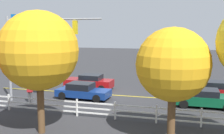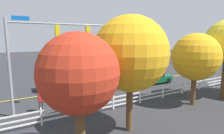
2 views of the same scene
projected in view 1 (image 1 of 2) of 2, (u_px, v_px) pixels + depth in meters
ground_plane at (100, 94)px, 23.77m from camera, size 120.00×120.00×0.00m
lane_center_stripe at (145, 97)px, 22.73m from camera, size 28.00×0.16×0.01m
signal_assembly at (34, 41)px, 20.43m from camera, size 7.79×0.38×6.86m
car_0 at (213, 89)px, 22.78m from camera, size 4.04×1.99×1.35m
car_1 at (83, 91)px, 22.22m from camera, size 4.49×2.08×1.31m
car_2 at (204, 98)px, 19.84m from camera, size 4.40×1.99×1.32m
car_3 at (89, 82)px, 25.71m from camera, size 4.63×1.98×1.44m
pedestrian at (30, 91)px, 20.93m from camera, size 0.42×0.30×1.69m
white_rail_fence at (115, 110)px, 16.97m from camera, size 26.10×0.10×1.15m
tree_1 at (173, 65)px, 13.36m from camera, size 3.74×3.74×5.81m
tree_2 at (39, 51)px, 14.26m from camera, size 4.28×4.28×6.71m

